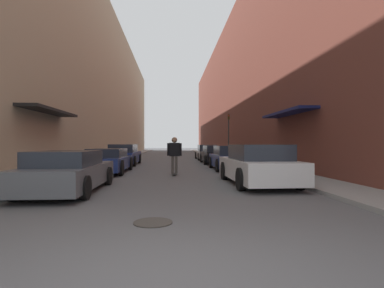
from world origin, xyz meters
name	(u,v)px	position (x,y,z in m)	size (l,w,h in m)	color
ground	(172,159)	(0.00, 25.04, 0.00)	(137.70, 137.70, 0.00)	#515154
curb_strip_left	(127,156)	(-5.04, 31.29, 0.06)	(1.80, 62.59, 0.12)	gray
curb_strip_right	(215,155)	(5.04, 31.29, 0.06)	(1.80, 62.59, 0.12)	gray
building_row_left	(101,89)	(-7.94, 31.29, 7.61)	(4.90, 62.59, 15.21)	tan
building_row_right	(240,93)	(7.94, 31.29, 7.35)	(4.90, 62.59, 14.69)	brown
parked_car_left_0	(68,172)	(-3.07, 6.01, 0.59)	(1.93, 4.48, 1.21)	#515459
parked_car_left_1	(109,161)	(-3.09, 11.80, 0.59)	(1.86, 4.74, 1.19)	navy
parked_car_left_2	(124,155)	(-3.19, 17.16, 0.67)	(1.89, 4.76, 1.38)	navy
parked_car_right_0	(257,165)	(2.98, 7.22, 0.67)	(2.01, 4.59, 1.39)	silver
parked_car_right_1	(230,158)	(3.17, 13.09, 0.63)	(1.91, 4.21, 1.31)	navy
parked_car_right_2	(216,155)	(3.15, 18.34, 0.63)	(1.96, 4.39, 1.29)	black
parked_car_right_3	(207,153)	(3.13, 23.60, 0.63)	(1.86, 4.80, 1.33)	silver
skateboarder	(174,152)	(0.11, 10.44, 1.06)	(0.66, 0.78, 1.72)	black
manhole_cover	(153,222)	(-0.35, 2.36, 0.01)	(0.70, 0.70, 0.02)	#332D28
traffic_light	(229,132)	(4.91, 22.59, 2.47)	(0.16, 0.22, 3.85)	#2D2D2D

